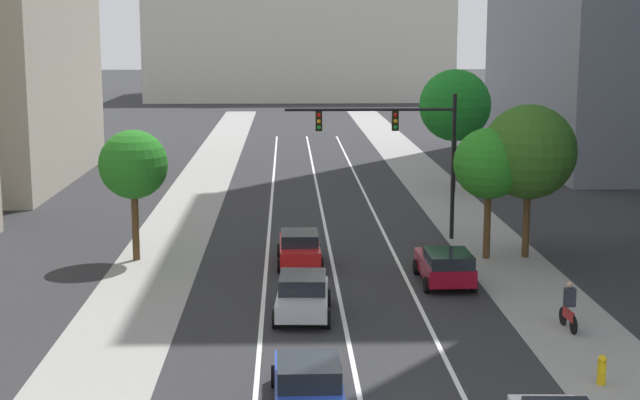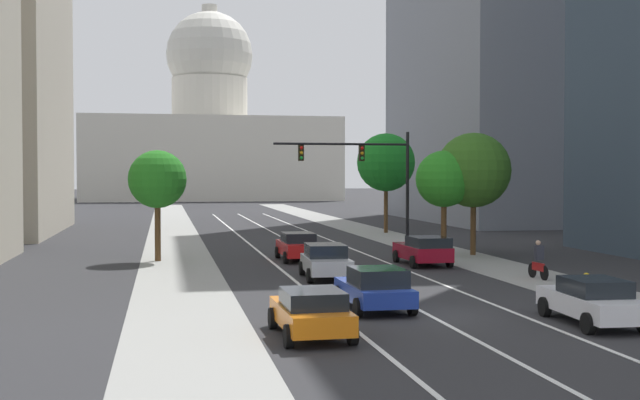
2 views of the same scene
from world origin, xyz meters
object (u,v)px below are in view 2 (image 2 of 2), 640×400
object	(u,v)px
car_crimson	(424,250)
street_tree_near_right	(444,179)
traffic_signal_mast	(367,167)
cyclist	(539,260)
car_blue	(375,288)
street_tree_mid_left	(157,180)
street_tree_mid_right	(473,170)
street_tree_far_right	(386,163)
car_white	(592,300)
car_orange	(311,312)
fire_hydrant	(586,284)
car_silver	(326,261)
car_red	(298,246)
capitol_building	(210,139)

from	to	relation	value
car_crimson	street_tree_near_right	bearing A→B (deg)	-31.32
traffic_signal_mast	cyclist	size ratio (longest dim) A/B	4.88
car_blue	street_tree_mid_left	world-z (taller)	street_tree_mid_left
street_tree_mid_left	street_tree_mid_right	bearing A→B (deg)	-0.18
car_blue	street_tree_far_right	xyz separation A→B (m)	(10.21, 35.48, 4.81)
car_white	cyclist	size ratio (longest dim) A/B	2.62
car_crimson	street_tree_mid_right	bearing A→B (deg)	-44.64
car_orange	fire_hydrant	bearing A→B (deg)	-65.52
car_crimson	fire_hydrant	size ratio (longest dim) A/B	4.74
car_crimson	car_silver	world-z (taller)	car_silver
car_red	car_silver	xyz separation A→B (m)	(0.00, -7.69, 0.01)
fire_hydrant	street_tree_mid_right	world-z (taller)	street_tree_mid_right
car_crimson	street_tree_mid_right	world-z (taller)	street_tree_mid_right
car_blue	street_tree_far_right	bearing A→B (deg)	-16.73
car_white	traffic_signal_mast	distance (m)	25.58
fire_hydrant	cyclist	xyz separation A→B (m)	(0.55, 5.15, 0.39)
street_tree_mid_right	car_red	bearing A→B (deg)	-173.81
car_blue	street_tree_near_right	xyz separation A→B (m)	(8.54, 17.18, 3.59)
car_crimson	street_tree_far_right	world-z (taller)	street_tree_far_right
capitol_building	cyclist	xyz separation A→B (m)	(7.70, -120.38, -10.48)
car_white	street_tree_mid_left	size ratio (longest dim) A/B	0.76
car_blue	traffic_signal_mast	xyz separation A→B (m)	(5.11, 21.35, 4.30)
street_tree_mid_left	street_tree_far_right	bearing A→B (deg)	45.75
fire_hydrant	car_blue	bearing A→B (deg)	-170.58
capitol_building	traffic_signal_mast	bearing A→B (deg)	-88.03
fire_hydrant	street_tree_mid_left	world-z (taller)	street_tree_mid_left
capitol_building	fire_hydrant	xyz separation A→B (m)	(7.15, -125.53, -10.86)
car_white	street_tree_mid_left	distance (m)	25.32
car_orange	car_silver	size ratio (longest dim) A/B	0.98
car_red	street_tree_near_right	world-z (taller)	street_tree_near_right
capitol_building	car_red	size ratio (longest dim) A/B	10.52
car_silver	car_crimson	bearing A→B (deg)	-51.88
street_tree_mid_left	street_tree_far_right	size ratio (longest dim) A/B	0.75
car_white	car_red	bearing A→B (deg)	18.94
capitol_building	street_tree_near_right	distance (m)	110.23
car_white	fire_hydrant	size ratio (longest dim) A/B	4.94
traffic_signal_mast	car_blue	bearing A→B (deg)	-103.45
street_tree_far_right	car_white	bearing A→B (deg)	-96.27
traffic_signal_mast	car_crimson	bearing A→B (deg)	-84.73
traffic_signal_mast	capitol_building	bearing A→B (deg)	91.97
car_crimson	fire_hydrant	distance (m)	11.63
car_silver	cyclist	bearing A→B (deg)	-99.34
car_white	street_tree_near_right	world-z (taller)	street_tree_near_right
car_crimson	car_white	bearing A→B (deg)	179.37
car_orange	street_tree_far_right	bearing A→B (deg)	-19.60
car_blue	street_tree_mid_right	distance (m)	20.64
car_orange	car_red	world-z (taller)	car_red
car_crimson	street_tree_far_right	bearing A→B (deg)	-11.36
car_orange	car_white	bearing A→B (deg)	-89.32
car_orange	traffic_signal_mast	world-z (taller)	traffic_signal_mast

